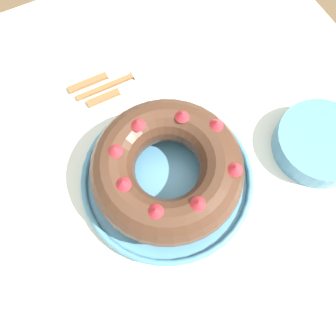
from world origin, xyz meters
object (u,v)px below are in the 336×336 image
serving_dish (168,177)px  bundt_cake (168,168)px  fork (122,80)px  cake_knife (118,92)px  side_bowl (319,143)px  serving_knife (105,76)px

serving_dish → bundt_cake: bundt_cake is taller
fork → cake_knife: (0.02, -0.02, 0.00)m
serving_dish → fork: size_ratio=1.80×
cake_knife → serving_dish: bearing=5.9°
bundt_cake → side_bowl: 0.32m
bundt_cake → cake_knife: bundt_cake is taller
serving_dish → side_bowl: size_ratio=1.89×
fork → serving_dish: bearing=-1.0°
serving_dish → cake_knife: serving_dish is taller
cake_knife → side_bowl: (0.31, 0.31, 0.02)m
bundt_cake → cake_knife: 0.24m
bundt_cake → serving_knife: bundt_cake is taller
serving_dish → serving_knife: size_ratio=1.64×
side_bowl → cake_knife: bearing=-134.7°
serving_knife → cake_knife: 0.05m
bundt_cake → serving_knife: size_ratio=1.37×
bundt_cake → serving_knife: bearing=-176.8°
serving_dish → fork: 0.26m
cake_knife → serving_knife: bearing=-167.0°
serving_dish → bundt_cake: 0.05m
fork → cake_knife: cake_knife is taller
serving_dish → serving_knife: bearing=-176.9°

